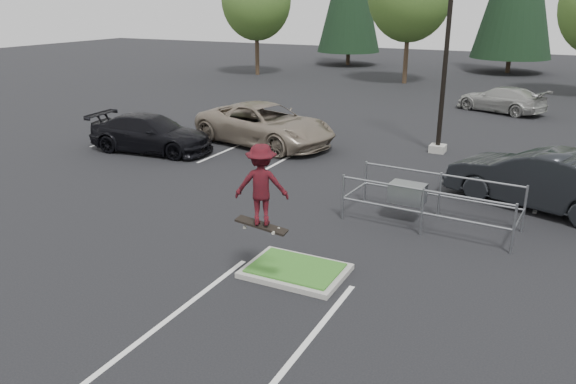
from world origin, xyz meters
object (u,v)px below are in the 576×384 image
at_px(cart_corral, 413,194).
at_px(skateboarder, 261,185).
at_px(car_l_tan, 265,124).
at_px(car_l_black, 151,133).
at_px(light_pole, 448,34).
at_px(decid_a, 256,2).
at_px(car_far_silver, 503,100).
at_px(car_r_charc, 540,179).

distance_m(cart_corral, skateboarder, 5.72).
relative_size(car_l_tan, car_l_black, 1.22).
xyz_separation_m(light_pole, skateboarder, (-0.79, -13.00, -2.22)).
bearing_deg(skateboarder, light_pole, -115.90).
distance_m(decid_a, car_l_black, 24.91).
height_order(skateboarder, car_far_silver, skateboarder).
relative_size(decid_a, skateboarder, 4.93).
xyz_separation_m(skateboarder, car_l_black, (-9.56, 8.00, -1.60)).
relative_size(decid_a, car_l_black, 1.76).
relative_size(skateboarder, car_l_black, 0.36).
bearing_deg(skateboarder, car_l_black, -62.36).
xyz_separation_m(skateboarder, car_r_charc, (4.79, 8.00, -1.47)).
xyz_separation_m(light_pole, car_far_silver, (1.23, 10.00, -3.87)).
relative_size(skateboarder, car_r_charc, 0.34).
relative_size(cart_corral, car_l_tan, 0.75).
relative_size(light_pole, decid_a, 1.14).
height_order(cart_corral, car_r_charc, car_r_charc).
bearing_deg(car_l_tan, car_r_charc, -92.35).
distance_m(car_l_black, car_far_silver, 18.95).
bearing_deg(car_l_tan, car_far_silver, -20.57).
relative_size(decid_a, car_r_charc, 1.69).
bearing_deg(car_l_black, car_r_charc, -95.72).
bearing_deg(cart_corral, decid_a, 131.03).
distance_m(car_r_charc, car_far_silver, 15.26).
bearing_deg(cart_corral, car_r_charc, 46.80).
height_order(cart_corral, car_l_tan, car_l_tan).
bearing_deg(car_r_charc, car_l_black, -71.12).
bearing_deg(decid_a, cart_corral, -52.92).
distance_m(light_pole, car_l_black, 12.11).
xyz_separation_m(light_pole, cart_corral, (1.00, -7.78, -3.75)).
relative_size(light_pole, car_r_charc, 1.92).
bearing_deg(car_l_black, decid_a, 13.79).
distance_m(decid_a, skateboarder, 35.88).
xyz_separation_m(decid_a, car_r_charc, (22.51, -23.03, -4.71)).
height_order(light_pole, car_far_silver, light_pole).
bearing_deg(car_r_charc, car_far_silver, -150.64).
bearing_deg(light_pole, car_far_silver, 83.01).
height_order(decid_a, car_l_tan, decid_a).
bearing_deg(car_far_silver, car_r_charc, 32.70).
xyz_separation_m(car_l_black, car_far_silver, (11.57, 15.00, -0.05)).
distance_m(decid_a, car_l_tan, 23.65).
bearing_deg(car_r_charc, car_l_tan, -86.77).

